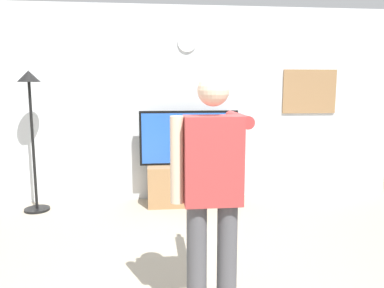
{
  "coord_description": "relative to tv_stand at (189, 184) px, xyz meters",
  "views": [
    {
      "loc": [
        -0.34,
        -2.4,
        1.61
      ],
      "look_at": [
        0.05,
        1.2,
        1.05
      ],
      "focal_mm": 35.26,
      "sensor_mm": 36.0,
      "label": 1
    }
  ],
  "objects": [
    {
      "name": "television",
      "position": [
        -0.0,
        0.05,
        0.64
      ],
      "size": [
        1.34,
        0.07,
        0.74
      ],
      "color": "black",
      "rests_on": "tv_stand"
    },
    {
      "name": "back_wall",
      "position": [
        -0.17,
        0.35,
        1.08
      ],
      "size": [
        6.4,
        0.1,
        2.7
      ],
      "primitive_type": "cube",
      "color": "silver",
      "rests_on": "ground_plane"
    },
    {
      "name": "framed_picture",
      "position": [
        1.78,
        0.3,
        1.26
      ],
      "size": [
        0.79,
        0.04,
        0.63
      ],
      "primitive_type": "cube",
      "color": "#997047"
    },
    {
      "name": "wall_clock",
      "position": [
        0.0,
        0.29,
        1.93
      ],
      "size": [
        0.26,
        0.03,
        0.26
      ],
      "primitive_type": "cylinder",
      "rotation": [
        1.57,
        0.0,
        0.0
      ],
      "color": "white"
    },
    {
      "name": "person_standing_nearer_lamp",
      "position": [
        -0.1,
        -2.56,
        0.68
      ],
      "size": [
        0.57,
        0.78,
        1.69
      ],
      "color": "#4C4C51",
      "rests_on": "ground_plane"
    },
    {
      "name": "floor_lamp",
      "position": [
        -2.01,
        -0.08,
        1.02
      ],
      "size": [
        0.32,
        0.32,
        1.8
      ],
      "color": "black",
      "rests_on": "ground_plane"
    },
    {
      "name": "tv_stand",
      "position": [
        0.0,
        0.0,
        0.0
      ],
      "size": [
        1.14,
        0.48,
        0.54
      ],
      "color": "#997047",
      "rests_on": "ground_plane"
    }
  ]
}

